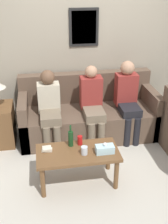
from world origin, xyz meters
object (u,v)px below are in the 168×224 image
person_left (50,106)px  person_right (128,97)px  couch_main (88,115)px  wine_bottle (71,138)px  coffee_table (78,156)px  drinking_glass (84,150)px  person_middle (92,102)px

person_left → person_right: person_right is taller
couch_main → wine_bottle: 1.20m
coffee_table → wine_bottle: bearing=114.1°
couch_main → drinking_glass: bearing=-102.3°
person_right → wine_bottle: bearing=-138.7°
drinking_glass → person_right: size_ratio=0.08×
drinking_glass → person_right: 1.44m
person_middle → person_right: person_right is taller
person_left → person_right: bearing=2.0°
drinking_glass → couch_main: bearing=77.7°
wine_bottle → coffee_table: bearing=-65.9°
couch_main → person_right: 0.73m
couch_main → person_middle: person_middle is taller
person_left → person_right: 1.26m
coffee_table → person_right: (0.97, 1.06, 0.30)m
drinking_glass → person_left: size_ratio=0.09×
coffee_table → drinking_glass: size_ratio=9.89×
wine_bottle → person_right: bearing=41.3°
couch_main → drinking_glass: (-0.28, -1.30, 0.19)m
drinking_glass → person_left: 1.14m
couch_main → drinking_glass: size_ratio=21.33×
coffee_table → person_right: 1.46m
drinking_glass → person_right: (0.89, 1.12, 0.17)m
drinking_glass → wine_bottle: bearing=123.5°
person_left → person_middle: 0.67m
coffee_table → wine_bottle: 0.25m
wine_bottle → person_middle: 0.98m
couch_main → person_middle: bearing=-83.0°
coffee_table → drinking_glass: bearing=-40.7°
person_middle → couch_main: bearing=97.0°
couch_main → drinking_glass: 1.35m
drinking_glass → person_middle: size_ratio=0.09×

